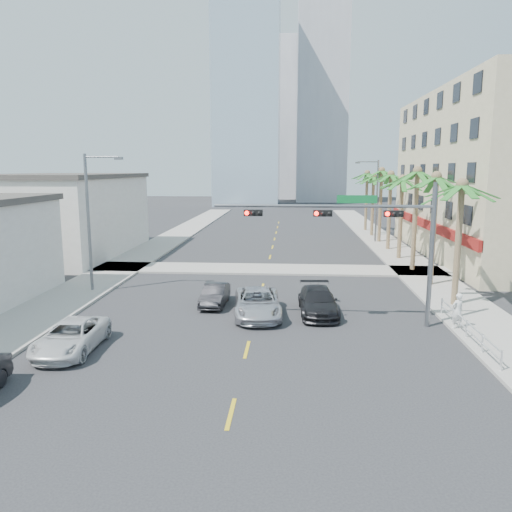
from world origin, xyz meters
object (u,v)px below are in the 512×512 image
at_px(car_lane_left, 215,295).
at_px(car_parked_far, 71,337).
at_px(pedestrian, 458,311).
at_px(traffic_signal_mast, 368,229).
at_px(car_lane_center, 258,303).
at_px(car_lane_right, 318,301).

bearing_deg(car_lane_left, car_parked_far, -121.48).
distance_m(car_lane_left, pedestrian, 13.46).
distance_m(car_parked_far, car_lane_left, 9.60).
distance_m(traffic_signal_mast, car_lane_left, 10.04).
bearing_deg(car_lane_left, car_lane_center, -36.43).
height_order(car_lane_center, pedestrian, pedestrian).
bearing_deg(car_lane_left, traffic_signal_mast, -20.40).
bearing_deg(car_parked_far, pedestrian, 11.51).
distance_m(car_lane_center, car_lane_right, 3.41).
relative_size(car_parked_far, car_lane_right, 0.97).
bearing_deg(car_lane_center, car_lane_right, 5.53).
bearing_deg(pedestrian, car_lane_left, -38.19).
xyz_separation_m(car_parked_far, pedestrian, (18.10, 4.16, 0.37)).
xyz_separation_m(car_lane_center, pedestrian, (10.17, -1.79, 0.30)).
height_order(car_parked_far, pedestrian, pedestrian).
distance_m(car_parked_far, car_lane_right, 13.07).
relative_size(traffic_signal_mast, car_lane_center, 2.06).
bearing_deg(car_lane_right, car_parked_far, -152.18).
xyz_separation_m(car_parked_far, car_lane_right, (11.27, 6.61, 0.05)).
bearing_deg(car_lane_center, traffic_signal_mast, -18.14).
height_order(traffic_signal_mast, car_parked_far, traffic_signal_mast).
bearing_deg(pedestrian, traffic_signal_mast, -28.15).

